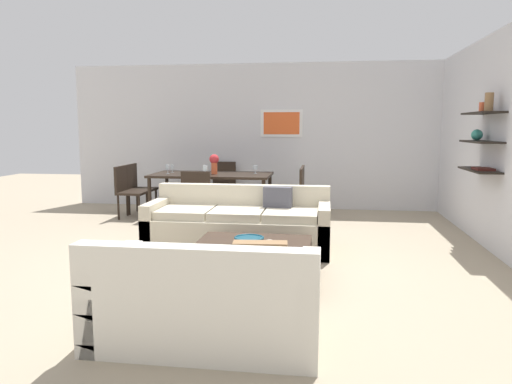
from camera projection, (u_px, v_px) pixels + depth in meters
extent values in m
plane|color=tan|center=(242.00, 256.00, 5.73)|extent=(18.00, 18.00, 0.00)
cube|color=silver|center=(290.00, 137.00, 8.96)|extent=(8.40, 0.06, 2.70)
cube|color=white|center=(282.00, 123.00, 8.91)|extent=(0.78, 0.02, 0.51)
cube|color=#E55926|center=(281.00, 123.00, 8.89)|extent=(0.67, 0.01, 0.41)
cube|color=silver|center=(501.00, 142.00, 5.71)|extent=(0.06, 8.20, 2.70)
cube|color=black|center=(483.00, 113.00, 5.86)|extent=(0.28, 0.90, 0.02)
cube|color=black|center=(481.00, 142.00, 5.91)|extent=(0.28, 0.90, 0.02)
cube|color=black|center=(479.00, 170.00, 5.95)|extent=(0.28, 0.90, 0.02)
cylinder|color=olive|center=(489.00, 102.00, 5.65)|extent=(0.10, 0.10, 0.22)
sphere|color=teal|center=(477.00, 135.00, 6.07)|extent=(0.14, 0.14, 0.14)
cylinder|color=#D85933|center=(482.00, 107.00, 5.90)|extent=(0.07, 0.07, 0.12)
cube|color=#4C1E19|center=(483.00, 169.00, 5.80)|extent=(0.20, 0.28, 0.03)
cube|color=beige|center=(239.00, 233.00, 6.01)|extent=(2.26, 0.90, 0.42)
cube|color=beige|center=(243.00, 198.00, 6.32)|extent=(2.26, 0.16, 0.36)
cube|color=beige|center=(157.00, 224.00, 6.14)|extent=(0.14, 0.90, 0.60)
cube|color=beige|center=(324.00, 229.00, 5.84)|extent=(0.14, 0.90, 0.60)
cube|color=beige|center=(186.00, 212.00, 6.03)|extent=(0.64, 0.70, 0.10)
cube|color=beige|center=(238.00, 213.00, 5.93)|extent=(0.64, 0.70, 0.10)
cube|color=beige|center=(291.00, 215.00, 5.84)|extent=(0.64, 0.70, 0.10)
cube|color=#4C4C56|center=(278.00, 201.00, 6.07)|extent=(0.37, 0.15, 0.36)
cube|color=silver|center=(208.00, 310.00, 3.48)|extent=(1.60, 0.90, 0.42)
cube|color=silver|center=(193.00, 274.00, 3.07)|extent=(1.60, 0.16, 0.36)
cube|color=silver|center=(309.00, 304.00, 3.37)|extent=(0.14, 0.90, 0.60)
cube|color=silver|center=(112.00, 294.00, 3.57)|extent=(0.14, 0.90, 0.60)
cube|color=silver|center=(254.00, 276.00, 3.44)|extent=(0.64, 0.70, 0.10)
cube|color=silver|center=(165.00, 272.00, 3.53)|extent=(0.64, 0.70, 0.10)
cube|color=#99724C|center=(260.00, 268.00, 3.19)|extent=(0.37, 0.15, 0.36)
cube|color=#38281E|center=(252.00, 263.00, 4.75)|extent=(1.15, 1.05, 0.38)
cylinder|color=navy|center=(249.00, 241.00, 4.74)|extent=(0.29, 0.29, 0.07)
torus|color=navy|center=(249.00, 238.00, 4.74)|extent=(0.30, 0.30, 0.02)
cylinder|color=silver|center=(269.00, 244.00, 4.57)|extent=(0.06, 0.06, 0.08)
cube|color=black|center=(212.00, 175.00, 8.06)|extent=(1.99, 0.99, 0.04)
cylinder|color=black|center=(150.00, 200.00, 7.82)|extent=(0.06, 0.06, 0.71)
cylinder|color=black|center=(264.00, 202.00, 7.55)|extent=(0.06, 0.06, 0.71)
cylinder|color=black|center=(167.00, 192.00, 8.67)|extent=(0.06, 0.06, 0.71)
cylinder|color=black|center=(270.00, 194.00, 8.41)|extent=(0.06, 0.06, 0.71)
cube|color=black|center=(133.00, 193.00, 8.07)|extent=(0.44, 0.44, 0.04)
cube|color=black|center=(121.00, 179.00, 8.07)|extent=(0.04, 0.44, 0.43)
cylinder|color=black|center=(139.00, 208.00, 7.90)|extent=(0.04, 0.04, 0.41)
cylinder|color=black|center=(147.00, 205.00, 8.25)|extent=(0.04, 0.04, 0.41)
cylinder|color=black|center=(118.00, 207.00, 7.95)|extent=(0.04, 0.04, 0.41)
cylinder|color=black|center=(127.00, 204.00, 8.30)|extent=(0.04, 0.04, 0.41)
cube|color=black|center=(291.00, 192.00, 8.14)|extent=(0.44, 0.44, 0.04)
cube|color=black|center=(303.00, 179.00, 8.08)|extent=(0.04, 0.44, 0.43)
cylinder|color=black|center=(281.00, 203.00, 8.37)|extent=(0.04, 0.04, 0.41)
cylinder|color=black|center=(279.00, 207.00, 8.02)|extent=(0.04, 0.04, 0.41)
cylinder|color=black|center=(302.00, 204.00, 8.32)|extent=(0.04, 0.04, 0.41)
cylinder|color=black|center=(301.00, 207.00, 7.97)|extent=(0.04, 0.04, 0.41)
cube|color=black|center=(289.00, 196.00, 7.70)|extent=(0.44, 0.44, 0.04)
cube|color=black|center=(301.00, 182.00, 7.64)|extent=(0.04, 0.44, 0.43)
cylinder|color=black|center=(278.00, 208.00, 7.93)|extent=(0.04, 0.04, 0.41)
cylinder|color=black|center=(276.00, 211.00, 7.58)|extent=(0.04, 0.04, 0.41)
cylinder|color=black|center=(300.00, 208.00, 7.88)|extent=(0.04, 0.04, 0.41)
cylinder|color=black|center=(299.00, 212.00, 7.53)|extent=(0.04, 0.04, 0.41)
cube|color=black|center=(199.00, 200.00, 7.30)|extent=(0.44, 0.44, 0.04)
cube|color=black|center=(196.00, 186.00, 7.07)|extent=(0.44, 0.04, 0.43)
cylinder|color=black|center=(214.00, 213.00, 7.48)|extent=(0.04, 0.04, 0.41)
cylinder|color=black|center=(191.00, 212.00, 7.54)|extent=(0.04, 0.04, 0.41)
cylinder|color=black|center=(208.00, 217.00, 7.13)|extent=(0.04, 0.04, 0.41)
cylinder|color=black|center=(185.00, 216.00, 7.18)|extent=(0.04, 0.04, 0.41)
cube|color=black|center=(142.00, 189.00, 8.51)|extent=(0.44, 0.44, 0.04)
cube|color=black|center=(131.00, 176.00, 8.50)|extent=(0.04, 0.44, 0.43)
cylinder|color=black|center=(149.00, 204.00, 8.34)|extent=(0.04, 0.04, 0.41)
cylinder|color=black|center=(156.00, 201.00, 8.69)|extent=(0.04, 0.04, 0.41)
cylinder|color=black|center=(129.00, 203.00, 8.39)|extent=(0.04, 0.04, 0.41)
cylinder|color=black|center=(137.00, 200.00, 8.74)|extent=(0.04, 0.04, 0.41)
cube|color=black|center=(222.00, 187.00, 8.90)|extent=(0.44, 0.44, 0.04)
cube|color=black|center=(224.00, 173.00, 9.07)|extent=(0.44, 0.04, 0.43)
cylinder|color=black|center=(211.00, 200.00, 8.78)|extent=(0.04, 0.04, 0.41)
cylinder|color=black|center=(230.00, 200.00, 8.73)|extent=(0.04, 0.04, 0.41)
cylinder|color=black|center=(215.00, 197.00, 9.14)|extent=(0.04, 0.04, 0.41)
cylinder|color=black|center=(234.00, 197.00, 9.09)|extent=(0.04, 0.04, 0.41)
cylinder|color=silver|center=(172.00, 172.00, 8.28)|extent=(0.06, 0.06, 0.01)
cylinder|color=silver|center=(172.00, 170.00, 8.28)|extent=(0.01, 0.01, 0.06)
cylinder|color=silver|center=(172.00, 166.00, 8.27)|extent=(0.06, 0.06, 0.07)
cylinder|color=silver|center=(255.00, 173.00, 8.08)|extent=(0.06, 0.06, 0.01)
cylinder|color=silver|center=(255.00, 171.00, 8.07)|extent=(0.01, 0.01, 0.06)
cylinder|color=silver|center=(255.00, 167.00, 8.06)|extent=(0.07, 0.07, 0.07)
cylinder|color=silver|center=(168.00, 174.00, 8.04)|extent=(0.06, 0.06, 0.01)
cylinder|color=silver|center=(168.00, 171.00, 8.04)|extent=(0.01, 0.01, 0.07)
cylinder|color=silver|center=(168.00, 167.00, 8.03)|extent=(0.07, 0.07, 0.08)
cylinder|color=silver|center=(205.00, 176.00, 7.63)|extent=(0.06, 0.06, 0.01)
cylinder|color=silver|center=(205.00, 173.00, 7.63)|extent=(0.01, 0.01, 0.08)
cylinder|color=silver|center=(205.00, 168.00, 7.61)|extent=(0.08, 0.08, 0.09)
cylinder|color=#D85933|center=(214.00, 168.00, 8.01)|extent=(0.10, 0.10, 0.19)
sphere|color=red|center=(214.00, 159.00, 7.98)|extent=(0.16, 0.16, 0.16)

